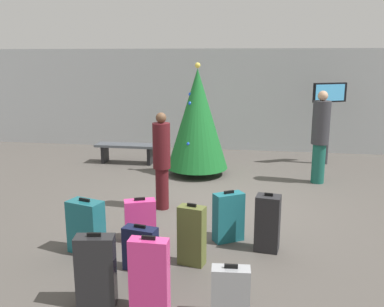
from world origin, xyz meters
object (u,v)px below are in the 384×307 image
Objects in this scene: traveller_0 at (162,159)px; suitcase_6 at (140,220)px; waiting_bench at (127,149)px; suitcase_7 at (228,217)px; holiday_tree at (197,119)px; suitcase_5 at (96,271)px; flight_info_kiosk at (329,108)px; suitcase_1 at (230,293)px; suitcase_8 at (149,275)px; suitcase_0 at (192,235)px; suitcase_2 at (268,223)px; suitcase_4 at (140,249)px; traveller_1 at (320,135)px; suitcase_3 at (86,227)px.

traveller_0 is 2.65× the size of suitcase_6.
suitcase_7 is at bearing -55.67° from waiting_bench.
holiday_tree is 5.35m from suitcase_5.
flight_info_kiosk is at bearing 26.06° from holiday_tree.
suitcase_7 is (1.25, 1.85, -0.03)m from suitcase_5.
flight_info_kiosk is 3.12× the size of suitcase_6.
flight_info_kiosk is 7.54m from suitcase_5.
suitcase_1 is 0.85m from suitcase_8.
suitcase_6 is (-0.00, 1.68, -0.09)m from suitcase_5.
suitcase_0 is at bearing 51.31° from suitcase_5.
suitcase_6 is 0.77× the size of suitcase_8.
suitcase_6 is at bearing 178.30° from suitcase_2.
suitcase_7 is at bearing 55.94° from suitcase_5.
holiday_tree is at bearing 97.66° from suitcase_0.
holiday_tree is 1.47× the size of traveller_0.
suitcase_6 is (1.58, -4.33, -0.06)m from waiting_bench.
suitcase_2 is 0.59m from suitcase_7.
suitcase_1 is at bearing -77.85° from holiday_tree.
waiting_bench is 2.45× the size of suitcase_6.
flight_info_kiosk is 3.38× the size of suitcase_1.
flight_info_kiosk reaches higher than traveller_0.
suitcase_2 is 1.80m from suitcase_6.
suitcase_7 is (1.00, 1.04, 0.08)m from suitcase_4.
waiting_bench is 2.08× the size of suitcase_7.
suitcase_2 is at bearing -22.52° from suitcase_7.
waiting_bench is 5.03m from suitcase_7.
holiday_tree is 1.24× the size of flight_info_kiosk.
suitcase_4 is 0.79× the size of suitcase_7.
suitcase_2 is 0.99× the size of suitcase_8.
suitcase_4 is at bearing 144.88° from suitcase_1.
suitcase_1 is at bearing -49.82° from suitcase_6.
traveller_1 is (4.46, -0.96, 0.65)m from waiting_bench.
suitcase_7 is (0.97, -3.43, -0.90)m from holiday_tree.
suitcase_8 is (0.30, -5.28, -0.86)m from holiday_tree.
suitcase_0 is at bearing -149.29° from suitcase_2.
suitcase_2 is at bearing -52.32° from waiting_bench.
suitcase_8 is at bearing -70.80° from suitcase_6.
traveller_1 is 2.53× the size of suitcase_3.
holiday_tree is at bearing 85.45° from suitcase_6.
suitcase_7 is (1.24, -1.14, -0.54)m from traveller_0.
suitcase_6 is 0.85× the size of suitcase_7.
suitcase_1 is (0.57, -1.07, -0.11)m from suitcase_0.
suitcase_5 reaches higher than suitcase_0.
suitcase_1 is at bearing -105.23° from flight_info_kiosk.
holiday_tree reaches higher than flight_info_kiosk.
suitcase_1 is 1.87m from suitcase_7.
traveller_1 is at bearing 49.47° from suitcase_6.
suitcase_1 is at bearing -106.03° from traveller_1.
suitcase_8 is at bearing -109.74° from suitcase_7.
flight_info_kiosk is at bearing 77.18° from traveller_1.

